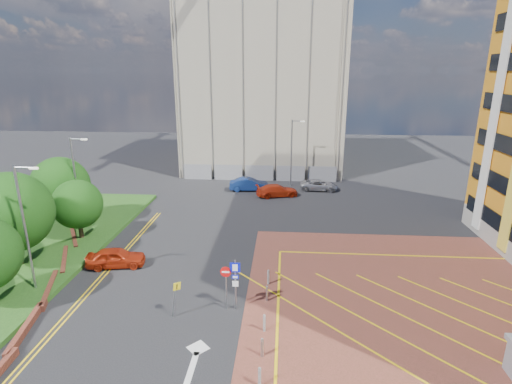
# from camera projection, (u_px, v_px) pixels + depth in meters

# --- Properties ---
(ground) EXTENTS (140.00, 140.00, 0.00)m
(ground) POSITION_uv_depth(u_px,v_px,m) (225.00, 319.00, 22.77)
(ground) COLOR black
(ground) RESTS_ON ground
(forecourt) EXTENTS (26.00, 26.00, 0.02)m
(forecourt) POSITION_uv_depth(u_px,v_px,m) (479.00, 330.00, 21.79)
(forecourt) COLOR brown
(forecourt) RESTS_ON ground
(retaining_wall) EXTENTS (6.06, 20.33, 0.40)m
(retaining_wall) POSITION_uv_depth(u_px,v_px,m) (46.00, 289.00, 25.45)
(retaining_wall) COLOR brown
(retaining_wall) RESTS_ON ground
(tree_b) EXTENTS (5.60, 5.60, 6.74)m
(tree_b) POSITION_uv_depth(u_px,v_px,m) (11.00, 212.00, 27.39)
(tree_b) COLOR #3D2B1C
(tree_b) RESTS_ON grass_bed
(tree_c) EXTENTS (4.00, 4.00, 4.90)m
(tree_c) POSITION_uv_depth(u_px,v_px,m) (77.00, 204.00, 32.33)
(tree_c) COLOR #3D2B1C
(tree_c) RESTS_ON grass_bed
(tree_d) EXTENTS (5.00, 5.00, 6.08)m
(tree_d) POSITION_uv_depth(u_px,v_px,m) (61.00, 185.00, 35.20)
(tree_d) COLOR #3D2B1C
(tree_d) RESTS_ON grass_bed
(lamp_left_near) EXTENTS (1.53, 0.16, 8.00)m
(lamp_left_near) POSITION_uv_depth(u_px,v_px,m) (25.00, 224.00, 24.19)
(lamp_left_near) COLOR #9EA0A8
(lamp_left_near) RESTS_ON grass_bed
(lamp_left_far) EXTENTS (1.53, 0.16, 8.00)m
(lamp_left_far) POSITION_uv_depth(u_px,v_px,m) (76.00, 180.00, 33.87)
(lamp_left_far) COLOR #9EA0A8
(lamp_left_far) RESTS_ON grass_bed
(lamp_back) EXTENTS (1.53, 0.16, 8.00)m
(lamp_back) POSITION_uv_depth(u_px,v_px,m) (292.00, 151.00, 47.93)
(lamp_back) COLOR #9EA0A8
(lamp_back) RESTS_ON ground
(sign_cluster) EXTENTS (1.17, 0.12, 3.20)m
(sign_cluster) POSITION_uv_depth(u_px,v_px,m) (232.00, 280.00, 23.12)
(sign_cluster) COLOR #9EA0A8
(sign_cluster) RESTS_ON ground
(warning_sign) EXTENTS (0.61, 0.39, 2.25)m
(warning_sign) POSITION_uv_depth(u_px,v_px,m) (175.00, 295.00, 22.51)
(warning_sign) COLOR #9EA0A8
(warning_sign) RESTS_ON ground
(bollard_row) EXTENTS (0.14, 11.14, 0.90)m
(bollard_row) POSITION_uv_depth(u_px,v_px,m) (264.00, 332.00, 20.89)
(bollard_row) COLOR #9EA0A8
(bollard_row) RESTS_ON forecourt
(construction_building) EXTENTS (21.20, 19.20, 22.00)m
(construction_building) POSITION_uv_depth(u_px,v_px,m) (264.00, 89.00, 57.72)
(construction_building) COLOR gray
(construction_building) RESTS_ON ground
(construction_fence) EXTENTS (21.60, 0.06, 2.00)m
(construction_fence) POSITION_uv_depth(u_px,v_px,m) (267.00, 173.00, 51.03)
(construction_fence) COLOR gray
(construction_fence) RESTS_ON ground
(car_red_left) EXTENTS (4.33, 2.39, 1.39)m
(car_red_left) POSITION_uv_depth(u_px,v_px,m) (116.00, 257.00, 28.66)
(car_red_left) COLOR #A7270E
(car_red_left) RESTS_ON ground
(car_blue_back) EXTENTS (4.66, 1.90, 1.50)m
(car_blue_back) POSITION_uv_depth(u_px,v_px,m) (249.00, 184.00, 46.90)
(car_blue_back) COLOR navy
(car_blue_back) RESTS_ON ground
(car_red_back) EXTENTS (5.02, 3.11, 1.36)m
(car_red_back) POSITION_uv_depth(u_px,v_px,m) (277.00, 190.00, 44.74)
(car_red_back) COLOR #B5290F
(car_red_back) RESTS_ON ground
(car_silver_back) EXTENTS (4.54, 2.32, 1.23)m
(car_silver_back) POSITION_uv_depth(u_px,v_px,m) (319.00, 185.00, 47.07)
(car_silver_back) COLOR #A2A2A9
(car_silver_back) RESTS_ON ground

